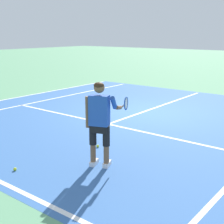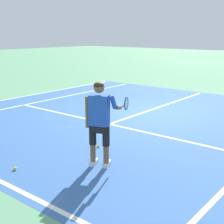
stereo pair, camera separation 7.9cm
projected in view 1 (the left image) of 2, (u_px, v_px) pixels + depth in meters
ground_plane at (142, 113)px, 10.83m from camera, size 80.00×80.00×0.00m
court_inner_surface at (130, 116)px, 10.31m from camera, size 10.98×10.93×0.00m
line_service at (108, 124)px, 9.44m from camera, size 8.23×0.10×0.01m
line_centre_service at (162, 105)px, 11.88m from camera, size 0.10×6.40×0.01m
line_singles_left at (46, 100)px, 12.77m from camera, size 0.10×10.53×0.01m
line_doubles_left at (24, 96)px, 13.60m from camera, size 0.10×10.53×0.01m
tennis_player at (100, 119)px, 6.27m from camera, size 0.57×1.23×1.71m
tennis_ball_near_feet at (15, 169)px, 6.26m from camera, size 0.07×0.07×0.07m
tennis_ball_by_baseline at (98, 146)px, 7.53m from camera, size 0.07×0.07×0.07m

